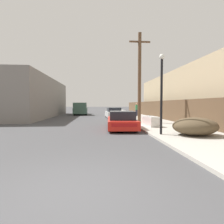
{
  "coord_description": "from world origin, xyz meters",
  "views": [
    {
      "loc": [
        0.45,
        -3.11,
        1.66
      ],
      "look_at": [
        1.79,
        12.91,
        0.94
      ],
      "focal_mm": 28.0,
      "sensor_mm": 36.0,
      "label": 1
    }
  ],
  "objects_px": {
    "discarded_fridge": "(151,121)",
    "car_parked_mid": "(113,113)",
    "parked_sports_car_red": "(122,121)",
    "brush_pile": "(195,126)",
    "utility_pole": "(140,76)",
    "pedestrian": "(137,109)",
    "pickup_truck": "(81,109)",
    "street_lamp": "(162,87)"
  },
  "relations": [
    {
      "from": "pickup_truck",
      "to": "utility_pole",
      "type": "bearing_deg",
      "value": 113.85
    },
    {
      "from": "utility_pole",
      "to": "parked_sports_car_red",
      "type": "bearing_deg",
      "value": -122.43
    },
    {
      "from": "discarded_fridge",
      "to": "car_parked_mid",
      "type": "relative_size",
      "value": 0.38
    },
    {
      "from": "utility_pole",
      "to": "street_lamp",
      "type": "xyz_separation_m",
      "value": [
        -0.35,
        -6.13,
        -1.52
      ]
    },
    {
      "from": "street_lamp",
      "to": "brush_pile",
      "type": "xyz_separation_m",
      "value": [
        1.6,
        -0.39,
        -1.95
      ]
    },
    {
      "from": "parked_sports_car_red",
      "to": "street_lamp",
      "type": "bearing_deg",
      "value": -58.24
    },
    {
      "from": "discarded_fridge",
      "to": "parked_sports_car_red",
      "type": "bearing_deg",
      "value": -177.42
    },
    {
      "from": "parked_sports_car_red",
      "to": "utility_pole",
      "type": "height_order",
      "value": "utility_pole"
    },
    {
      "from": "parked_sports_car_red",
      "to": "car_parked_mid",
      "type": "relative_size",
      "value": 1.01
    },
    {
      "from": "discarded_fridge",
      "to": "pickup_truck",
      "type": "distance_m",
      "value": 16.9
    },
    {
      "from": "pickup_truck",
      "to": "utility_pole",
      "type": "height_order",
      "value": "utility_pole"
    },
    {
      "from": "street_lamp",
      "to": "brush_pile",
      "type": "distance_m",
      "value": 2.55
    },
    {
      "from": "car_parked_mid",
      "to": "brush_pile",
      "type": "height_order",
      "value": "car_parked_mid"
    },
    {
      "from": "brush_pile",
      "to": "street_lamp",
      "type": "bearing_deg",
      "value": 166.35
    },
    {
      "from": "utility_pole",
      "to": "brush_pile",
      "type": "xyz_separation_m",
      "value": [
        1.25,
        -6.52,
        -3.47
      ]
    },
    {
      "from": "car_parked_mid",
      "to": "utility_pole",
      "type": "distance_m",
      "value": 7.32
    },
    {
      "from": "parked_sports_car_red",
      "to": "car_parked_mid",
      "type": "height_order",
      "value": "car_parked_mid"
    },
    {
      "from": "parked_sports_car_red",
      "to": "brush_pile",
      "type": "bearing_deg",
      "value": -43.12
    },
    {
      "from": "brush_pile",
      "to": "pedestrian",
      "type": "xyz_separation_m",
      "value": [
        0.34,
        14.56,
        0.42
      ]
    },
    {
      "from": "discarded_fridge",
      "to": "brush_pile",
      "type": "xyz_separation_m",
      "value": [
        1.09,
        -3.79,
        0.1
      ]
    },
    {
      "from": "discarded_fridge",
      "to": "parked_sports_car_red",
      "type": "relative_size",
      "value": 0.37
    },
    {
      "from": "car_parked_mid",
      "to": "pedestrian",
      "type": "bearing_deg",
      "value": 26.72
    },
    {
      "from": "discarded_fridge",
      "to": "pickup_truck",
      "type": "bearing_deg",
      "value": 104.8
    },
    {
      "from": "brush_pile",
      "to": "utility_pole",
      "type": "bearing_deg",
      "value": 100.82
    },
    {
      "from": "parked_sports_car_red",
      "to": "brush_pile",
      "type": "xyz_separation_m",
      "value": [
        3.22,
        -3.42,
        0.01
      ]
    },
    {
      "from": "discarded_fridge",
      "to": "utility_pole",
      "type": "distance_m",
      "value": 4.49
    },
    {
      "from": "utility_pole",
      "to": "pedestrian",
      "type": "height_order",
      "value": "utility_pole"
    },
    {
      "from": "pickup_truck",
      "to": "pedestrian",
      "type": "height_order",
      "value": "pickup_truck"
    },
    {
      "from": "parked_sports_car_red",
      "to": "street_lamp",
      "type": "relative_size",
      "value": 1.13
    },
    {
      "from": "parked_sports_car_red",
      "to": "brush_pile",
      "type": "relative_size",
      "value": 2.06
    },
    {
      "from": "pickup_truck",
      "to": "pedestrian",
      "type": "xyz_separation_m",
      "value": [
        7.82,
        -4.87,
        0.04
      ]
    },
    {
      "from": "discarded_fridge",
      "to": "pedestrian",
      "type": "relative_size",
      "value": 1.01
    },
    {
      "from": "brush_pile",
      "to": "pedestrian",
      "type": "height_order",
      "value": "pedestrian"
    },
    {
      "from": "utility_pole",
      "to": "pedestrian",
      "type": "distance_m",
      "value": 8.75
    },
    {
      "from": "utility_pole",
      "to": "brush_pile",
      "type": "bearing_deg",
      "value": -79.18
    },
    {
      "from": "discarded_fridge",
      "to": "car_parked_mid",
      "type": "bearing_deg",
      "value": 94.04
    },
    {
      "from": "discarded_fridge",
      "to": "utility_pole",
      "type": "xyz_separation_m",
      "value": [
        -0.15,
        2.73,
        3.57
      ]
    },
    {
      "from": "parked_sports_car_red",
      "to": "utility_pole",
      "type": "distance_m",
      "value": 5.06
    },
    {
      "from": "utility_pole",
      "to": "brush_pile",
      "type": "relative_size",
      "value": 3.41
    },
    {
      "from": "discarded_fridge",
      "to": "brush_pile",
      "type": "height_order",
      "value": "brush_pile"
    },
    {
      "from": "street_lamp",
      "to": "pedestrian",
      "type": "distance_m",
      "value": 14.38
    },
    {
      "from": "pickup_truck",
      "to": "street_lamp",
      "type": "bearing_deg",
      "value": 105.25
    }
  ]
}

